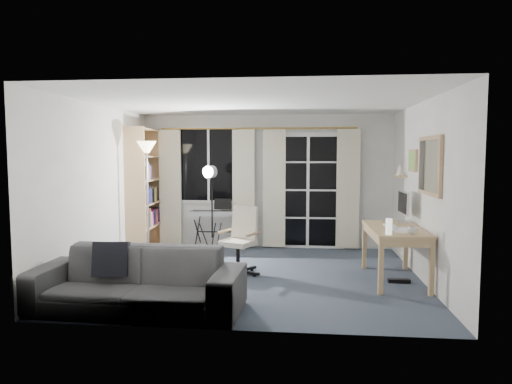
% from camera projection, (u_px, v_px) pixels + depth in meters
% --- Properties ---
extents(floor, '(4.50, 4.00, 0.02)m').
position_uv_depth(floor, '(255.00, 276.00, 6.38)').
color(floor, '#3A4455').
rests_on(floor, ground).
extents(window, '(1.20, 0.08, 1.40)m').
position_uv_depth(window, '(209.00, 165.00, 8.31)').
color(window, white).
rests_on(window, floor).
extents(french_door, '(1.32, 0.09, 2.11)m').
position_uv_depth(french_door, '(308.00, 191.00, 8.18)').
color(french_door, white).
rests_on(french_door, floor).
extents(curtains, '(3.60, 0.07, 2.13)m').
position_uv_depth(curtains, '(258.00, 188.00, 8.17)').
color(curtains, gold).
rests_on(curtains, floor).
extents(bookshelf, '(0.37, 1.01, 2.14)m').
position_uv_depth(bookshelf, '(142.00, 193.00, 7.92)').
color(bookshelf, tan).
rests_on(bookshelf, floor).
extents(torchiere_lamp, '(0.36, 0.36, 1.89)m').
position_uv_depth(torchiere_lamp, '(147.00, 165.00, 7.16)').
color(torchiere_lamp, '#B2B2B7').
rests_on(torchiere_lamp, floor).
extents(keyboard_piano, '(1.17, 0.59, 0.84)m').
position_uv_depth(keyboard_piano, '(222.00, 214.00, 8.08)').
color(keyboard_piano, black).
rests_on(keyboard_piano, floor).
extents(studio_light, '(0.35, 0.36, 1.55)m').
position_uv_depth(studio_light, '(210.00, 183.00, 7.24)').
color(studio_light, black).
rests_on(studio_light, floor).
extents(office_chair, '(0.66, 0.67, 0.95)m').
position_uv_depth(office_chair, '(242.00, 234.00, 6.51)').
color(office_chair, black).
rests_on(office_chair, floor).
extents(desk, '(0.70, 1.36, 0.72)m').
position_uv_depth(desk, '(395.00, 234.00, 6.07)').
color(desk, '#A28553').
rests_on(desk, floor).
extents(monitor, '(0.18, 0.52, 0.45)m').
position_uv_depth(monitor, '(403.00, 204.00, 6.47)').
color(monitor, silver).
rests_on(monitor, desk).
extents(desk_clutter, '(0.42, 0.82, 0.91)m').
position_uv_depth(desk_clutter, '(394.00, 242.00, 5.86)').
color(desk_clutter, white).
rests_on(desk_clutter, desk).
extents(mug, '(0.12, 0.10, 0.12)m').
position_uv_depth(mug, '(412.00, 229.00, 5.55)').
color(mug, silver).
rests_on(mug, desk).
extents(wall_mirror, '(0.04, 0.94, 0.74)m').
position_uv_depth(wall_mirror, '(430.00, 166.00, 5.68)').
color(wall_mirror, tan).
rests_on(wall_mirror, floor).
extents(framed_print, '(0.03, 0.42, 0.32)m').
position_uv_depth(framed_print, '(413.00, 161.00, 6.57)').
color(framed_print, tan).
rests_on(framed_print, floor).
extents(wall_shelf, '(0.16, 0.30, 0.18)m').
position_uv_depth(wall_shelf, '(400.00, 173.00, 7.09)').
color(wall_shelf, tan).
rests_on(wall_shelf, floor).
extents(sofa, '(2.32, 0.77, 0.90)m').
position_uv_depth(sofa, '(135.00, 270.00, 4.92)').
color(sofa, '#323335').
rests_on(sofa, floor).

